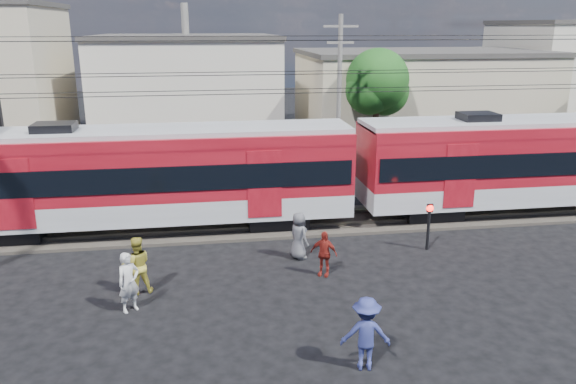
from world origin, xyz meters
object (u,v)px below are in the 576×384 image
Objects in this scene: commuter_train at (152,174)px; pedestrian_a at (129,282)px; crossing_signal at (429,218)px; pedestrian_c at (366,334)px.

commuter_train is 28.08× the size of pedestrian_a.
commuter_train is 28.39× the size of crossing_signal.
pedestrian_c is at bearing -61.17° from commuter_train.
pedestrian_a is 7.02m from pedestrian_c.
commuter_train is 6.74m from pedestrian_a.
commuter_train reaches higher than crossing_signal.
pedestrian_c reaches higher than pedestrian_a.
pedestrian_c is at bearing -122.50° from crossing_signal.
pedestrian_a is 0.97× the size of pedestrian_c.
crossing_signal is at bearing -19.02° from commuter_train.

